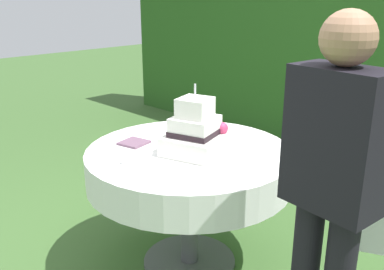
# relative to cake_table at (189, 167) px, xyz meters

# --- Properties ---
(ground_plane) EXTENTS (20.00, 20.00, 0.00)m
(ground_plane) POSITION_rel_cake_table_xyz_m (0.00, 0.00, -0.66)
(ground_plane) COLOR #3D602D
(foliage_hedge) EXTENTS (6.80, 0.53, 2.33)m
(foliage_hedge) POSITION_rel_cake_table_xyz_m (0.00, 2.66, 0.50)
(foliage_hedge) COLOR #28561E
(foliage_hedge) RESTS_ON ground_plane
(cake_table) EXTENTS (1.22, 1.22, 0.77)m
(cake_table) POSITION_rel_cake_table_xyz_m (0.00, 0.00, 0.00)
(cake_table) COLOR #4C4C51
(cake_table) RESTS_ON ground_plane
(wedding_cake) EXTENTS (0.39, 0.39, 0.40)m
(wedding_cake) POSITION_rel_cake_table_xyz_m (0.07, -0.02, 0.23)
(wedding_cake) COLOR white
(wedding_cake) RESTS_ON cake_table
(serving_plate_near) EXTENTS (0.15, 0.15, 0.01)m
(serving_plate_near) POSITION_rel_cake_table_xyz_m (-0.08, -0.35, 0.12)
(serving_plate_near) COLOR white
(serving_plate_near) RESTS_ON cake_table
(serving_plate_far) EXTENTS (0.12, 0.12, 0.01)m
(serving_plate_far) POSITION_rel_cake_table_xyz_m (-0.36, 0.07, 0.12)
(serving_plate_far) COLOR white
(serving_plate_far) RESTS_ON cake_table
(napkin_stack) EXTENTS (0.18, 0.18, 0.01)m
(napkin_stack) POSITION_rel_cake_table_xyz_m (-0.31, -0.17, 0.12)
(napkin_stack) COLOR #6B4C60
(napkin_stack) RESTS_ON cake_table
(standing_person) EXTENTS (0.38, 0.24, 1.60)m
(standing_person) POSITION_rel_cake_table_xyz_m (0.99, -0.21, 0.27)
(standing_person) COLOR black
(standing_person) RESTS_ON ground_plane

